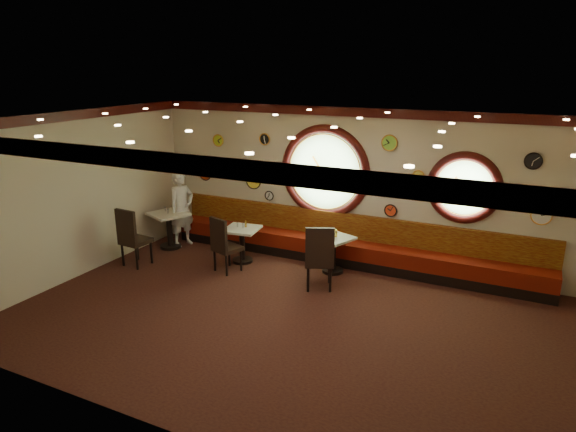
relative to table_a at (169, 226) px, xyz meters
The scene contains 43 objects.
floor 4.37m from the table_a, 25.95° to the right, with size 9.00×6.00×0.00m, color black.
ceiling 5.10m from the table_a, 25.95° to the right, with size 9.00×6.00×0.02m, color #B78233.
wall_back 4.19m from the table_a, 15.78° to the left, with size 9.00×0.02×3.20m, color beige.
wall_front 6.35m from the table_a, 51.47° to the right, with size 9.00×0.02×3.20m, color beige.
wall_left 2.27m from the table_a, 107.54° to the right, with size 0.02×6.00×3.20m, color beige.
molding_back 4.80m from the table_a, 15.10° to the left, with size 9.00×0.10×0.18m, color #380B0A.
molding_front 6.74m from the table_a, 51.18° to the right, with size 9.00×0.10×0.18m, color #380B0A.
molding_left 3.26m from the table_a, 106.16° to the right, with size 0.10×6.00×0.18m, color #380B0A.
banquette_base 4.01m from the table_a, 11.90° to the left, with size 8.00×0.55×0.20m, color black.
banquette_seat 3.99m from the table_a, 11.90° to the left, with size 8.00×0.55×0.30m, color #5C1007.
banquette_back 4.04m from the table_a, 14.96° to the left, with size 8.00×0.10×0.55m, color #5D1207.
porthole_left_glass 3.72m from the table_a, 18.39° to the left, with size 1.66×1.66×0.02m, color #8FC676.
porthole_left_frame 3.72m from the table_a, 18.15° to the left, with size 1.98×1.98×0.18m, color #380B0A.
porthole_left_ring 3.71m from the table_a, 17.68° to the left, with size 1.61×1.61×0.03m, color gold.
porthole_right_glass 6.33m from the table_a, 10.19° to the left, with size 1.10×1.10×0.02m, color #8FC676.
porthole_right_frame 6.33m from the table_a, 10.06° to the left, with size 1.38×1.38×0.18m, color #380B0A.
porthole_right_ring 6.32m from the table_a, ahead, with size 1.09×1.09×0.03m, color gold.
wall_clock_0 2.91m from the table_a, 29.20° to the left, with size 0.24×0.24×0.03m, color black.
wall_clock_1 2.16m from the table_a, 33.57° to the left, with size 0.36×0.36×0.03m, color yellow.
wall_clock_2 1.51m from the table_a, 74.23° to the left, with size 0.32×0.32×0.03m, color #BC3312.
wall_clock_3 5.54m from the table_a, 11.44° to the left, with size 0.22×0.22×0.03m, color #EBDA4E.
wall_clock_4 7.58m from the table_a, ahead, with size 0.34×0.34×0.03m, color white.
wall_clock_5 7.52m from the table_a, ahead, with size 0.28×0.28×0.03m, color black.
wall_clock_6 2.36m from the table_a, 27.97° to the left, with size 0.20×0.20×0.03m, color silver.
wall_clock_7 4.91m from the table_a, 12.60° to the left, with size 0.24×0.24×0.03m, color #EF401C.
wall_clock_8 2.23m from the table_a, 56.61° to the left, with size 0.26×0.26×0.03m, color #BAD42A.
wall_clock_9 5.18m from the table_a, 12.86° to the left, with size 0.30×0.30×0.03m, color #8EDA44.
table_a is the anchor object (origin of this frame).
table_b 1.92m from the table_a, ahead, with size 0.76×0.76×0.75m.
table_c 3.85m from the table_a, ahead, with size 0.87×0.87×0.74m.
chair_a 1.25m from the table_a, 88.77° to the right, with size 0.55×0.55×0.76m.
chair_b 2.00m from the table_a, 19.89° to the right, with size 0.61×0.61×0.71m.
chair_c 3.97m from the table_a, ahead, with size 0.69×0.69×0.77m.
condiment_a_salt 0.39m from the table_a, 150.25° to the left, with size 0.04×0.04×0.10m, color silver.
condiment_b_salt 1.82m from the table_a, ahead, with size 0.03×0.03×0.10m, color silver.
condiment_c_salt 3.77m from the table_a, ahead, with size 0.03×0.03×0.09m, color silver.
condiment_a_pepper 0.36m from the table_a, 70.41° to the right, with size 0.04×0.04×0.11m, color silver.
condiment_b_pepper 1.97m from the table_a, ahead, with size 0.04×0.04×0.11m, color silver.
condiment_c_pepper 3.86m from the table_a, ahead, with size 0.04×0.04×0.11m, color silver.
condiment_a_bottle 0.40m from the table_a, 46.19° to the left, with size 0.05×0.05×0.15m, color orange.
condiment_b_bottle 1.99m from the table_a, ahead, with size 0.04×0.04×0.14m, color gold.
condiment_c_bottle 3.91m from the table_a, ahead, with size 0.05×0.05×0.15m, color gold.
waiter 0.48m from the table_a, 63.76° to the left, with size 0.63×0.41×1.72m, color white.
Camera 1 is at (3.32, -6.82, 4.02)m, focal length 32.00 mm.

